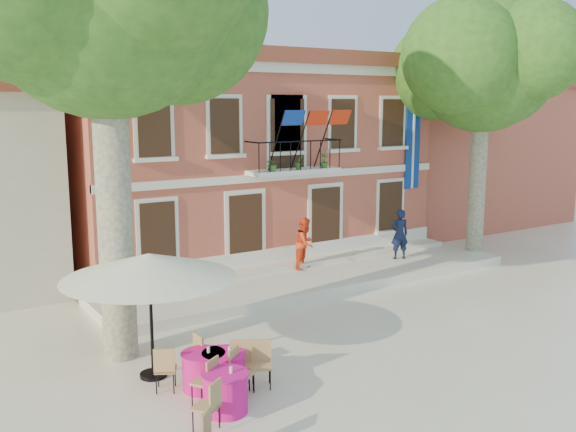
% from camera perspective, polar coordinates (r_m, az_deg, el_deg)
% --- Properties ---
extents(ground, '(90.00, 90.00, 0.00)m').
position_cam_1_polar(ground, '(16.32, 5.31, -10.50)').
color(ground, beige).
rests_on(ground, ground).
extents(main_building, '(13.50, 9.59, 7.50)m').
position_cam_1_polar(main_building, '(24.89, -5.06, 5.52)').
color(main_building, '#AF4A3F').
rests_on(main_building, ground).
extents(neighbor_east, '(9.40, 9.40, 6.40)m').
position_cam_1_polar(neighbor_east, '(32.95, 13.04, 5.41)').
color(neighbor_east, '#AF4A3F').
rests_on(neighbor_east, ground).
extents(terrace, '(14.00, 3.40, 0.30)m').
position_cam_1_polar(terrace, '(20.77, 2.25, -5.52)').
color(terrace, silver).
rests_on(terrace, ground).
extents(plane_tree_east, '(4.83, 4.83, 9.50)m').
position_cam_1_polar(plane_tree_east, '(24.40, 16.97, 12.62)').
color(plane_tree_east, '#A59E84').
rests_on(plane_tree_east, ground).
extents(patio_umbrella, '(3.60, 3.60, 2.68)m').
position_cam_1_polar(patio_umbrella, '(13.49, -12.23, -4.39)').
color(patio_umbrella, black).
rests_on(patio_umbrella, ground).
extents(pedestrian_navy, '(0.75, 0.61, 1.77)m').
position_cam_1_polar(pedestrian_navy, '(22.78, 9.88, -1.60)').
color(pedestrian_navy, '#101835').
rests_on(pedestrian_navy, terrace).
extents(pedestrian_orange, '(1.05, 0.99, 1.71)m').
position_cam_1_polar(pedestrian_orange, '(21.10, 1.56, -2.45)').
color(pedestrian_orange, red).
rests_on(pedestrian_orange, terrace).
extents(cafe_table_0, '(1.87, 1.66, 0.95)m').
position_cam_1_polar(cafe_table_0, '(13.34, -5.69, -13.33)').
color(cafe_table_0, '#CE1385').
rests_on(cafe_table_0, ground).
extents(cafe_table_1, '(1.90, 1.26, 0.95)m').
position_cam_1_polar(cafe_table_1, '(13.37, -7.54, -13.35)').
color(cafe_table_1, '#CE1385').
rests_on(cafe_table_1, ground).
extents(cafe_table_3, '(1.80, 1.48, 0.95)m').
position_cam_1_polar(cafe_table_3, '(12.43, -5.60, -15.20)').
color(cafe_table_3, '#CE1385').
rests_on(cafe_table_3, ground).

